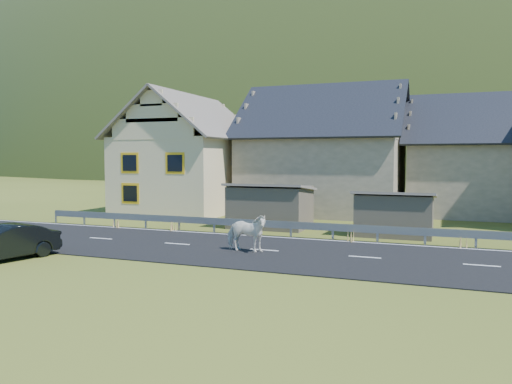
% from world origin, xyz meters
% --- Properties ---
extents(ground, '(160.00, 160.00, 0.00)m').
position_xyz_m(ground, '(0.00, 0.00, 0.00)').
color(ground, '#373F13').
rests_on(ground, ground).
extents(road, '(60.00, 7.00, 0.04)m').
position_xyz_m(road, '(0.00, 0.00, 0.02)').
color(road, black).
rests_on(road, ground).
extents(lane_markings, '(60.00, 6.60, 0.01)m').
position_xyz_m(lane_markings, '(0.00, 0.00, 0.04)').
color(lane_markings, silver).
rests_on(lane_markings, road).
extents(guardrail, '(28.10, 0.09, 0.75)m').
position_xyz_m(guardrail, '(-0.00, 3.68, 0.56)').
color(guardrail, '#93969B').
rests_on(guardrail, ground).
extents(shed_left, '(4.30, 3.30, 2.40)m').
position_xyz_m(shed_left, '(-2.00, 6.50, 1.10)').
color(shed_left, brown).
rests_on(shed_left, ground).
extents(shed_right, '(3.80, 2.90, 2.20)m').
position_xyz_m(shed_right, '(4.50, 6.00, 1.00)').
color(shed_right, brown).
rests_on(shed_right, ground).
extents(house_cream, '(7.80, 9.80, 8.30)m').
position_xyz_m(house_cream, '(-10.00, 12.00, 4.36)').
color(house_cream, beige).
rests_on(house_cream, ground).
extents(house_stone_a, '(10.80, 9.80, 8.90)m').
position_xyz_m(house_stone_a, '(-1.00, 15.00, 4.63)').
color(house_stone_a, tan).
rests_on(house_stone_a, ground).
extents(house_stone_b, '(9.80, 8.80, 8.10)m').
position_xyz_m(house_stone_b, '(9.00, 17.00, 4.24)').
color(house_stone_b, tan).
rests_on(house_stone_b, ground).
extents(mountain, '(440.00, 280.00, 260.00)m').
position_xyz_m(mountain, '(5.00, 180.00, -20.00)').
color(mountain, '#253C16').
rests_on(mountain, ground).
extents(conifer_patch, '(76.00, 50.00, 28.00)m').
position_xyz_m(conifer_patch, '(-55.00, 110.00, 6.00)').
color(conifer_patch, black).
rests_on(conifer_patch, ground).
extents(horse, '(0.90, 1.84, 1.53)m').
position_xyz_m(horse, '(-0.56, -0.56, 0.80)').
color(horse, white).
rests_on(horse, road).
extents(car, '(2.30, 4.13, 1.29)m').
position_xyz_m(car, '(-8.32, -5.08, 0.64)').
color(car, black).
rests_on(car, ground).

